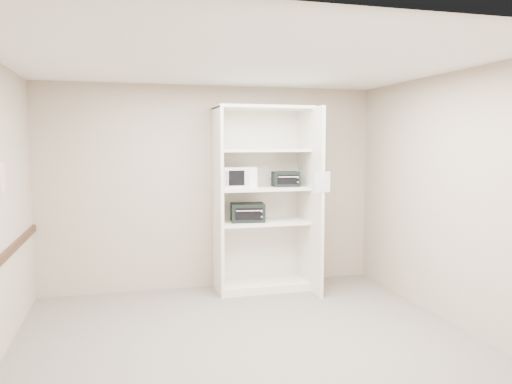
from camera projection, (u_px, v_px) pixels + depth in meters
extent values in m
cube|color=#625B52|center=(248.00, 341.00, 4.90)|extent=(4.50, 4.00, 0.01)
cube|color=white|center=(248.00, 61.00, 4.63)|extent=(4.50, 4.00, 0.01)
cube|color=tan|center=(212.00, 187.00, 6.69)|extent=(4.50, 0.02, 2.70)
cube|color=tan|center=(332.00, 248.00, 2.84)|extent=(4.50, 0.02, 2.70)
cube|color=tan|center=(452.00, 199.00, 5.34)|extent=(0.02, 4.00, 2.70)
cube|color=white|center=(218.00, 201.00, 6.40)|extent=(0.04, 0.60, 2.40)
cube|color=white|center=(310.00, 200.00, 6.56)|extent=(0.04, 0.90, 2.40)
cube|color=white|center=(257.00, 197.00, 6.85)|extent=(1.24, 0.02, 2.40)
cube|color=white|center=(263.00, 285.00, 6.69)|extent=(1.16, 0.56, 0.10)
cube|color=white|center=(263.00, 222.00, 6.60)|extent=(1.16, 0.56, 0.04)
cube|color=white|center=(263.00, 188.00, 6.56)|extent=(1.16, 0.56, 0.04)
cube|color=white|center=(263.00, 150.00, 6.51)|extent=(1.16, 0.56, 0.04)
cube|color=white|center=(263.00, 108.00, 6.46)|extent=(1.24, 0.60, 0.04)
cube|color=white|center=(237.00, 177.00, 6.49)|extent=(0.47, 0.37, 0.26)
cube|color=black|center=(286.00, 179.00, 6.61)|extent=(0.36, 0.29, 0.20)
cube|color=black|center=(248.00, 212.00, 6.52)|extent=(0.47, 0.38, 0.24)
cube|color=white|center=(323.00, 182.00, 6.10)|extent=(0.19, 0.01, 0.25)
cube|color=white|center=(2.00, 177.00, 4.63)|extent=(0.01, 0.19, 0.27)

